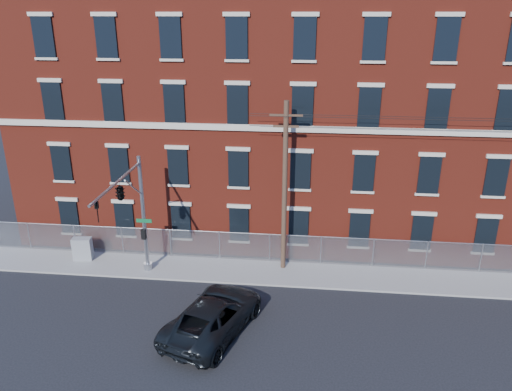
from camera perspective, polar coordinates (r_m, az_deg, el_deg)
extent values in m
plane|color=black|center=(25.47, -2.26, -14.31)|extent=(140.00, 140.00, 0.00)
cube|color=gray|center=(30.75, 22.27, -9.27)|extent=(65.00, 3.00, 0.12)
cube|color=maroon|center=(36.36, 20.32, 8.88)|extent=(55.00, 14.00, 16.00)
cube|color=#BDB39E|center=(29.62, 23.45, 6.65)|extent=(55.00, 0.18, 0.35)
cube|color=black|center=(33.79, -20.80, -2.33)|extent=(1.20, 0.10, 2.20)
cube|color=black|center=(32.64, -21.58, 3.51)|extent=(1.20, 0.10, 2.20)
cube|color=black|center=(31.84, -22.48, 10.05)|extent=(1.20, 0.10, 2.20)
cube|color=black|center=(31.48, -23.39, 16.48)|extent=(1.20, 0.10, 2.20)
cube|color=black|center=(32.32, -14.97, -2.68)|extent=(1.20, 0.10, 2.20)
cube|color=black|center=(31.12, -15.57, 3.43)|extent=(1.20, 0.10, 2.20)
cube|color=black|center=(30.28, -16.26, 10.31)|extent=(1.20, 0.10, 2.20)
cube|color=black|center=(29.90, -16.96, 17.10)|extent=(1.20, 0.10, 2.20)
cube|color=black|center=(31.21, -8.66, -3.03)|extent=(1.20, 0.10, 2.20)
cube|color=black|center=(29.98, -9.03, 3.29)|extent=(1.20, 0.10, 2.20)
cube|color=black|center=(29.10, -9.44, 10.46)|extent=(1.20, 0.10, 2.20)
cube|color=black|center=(28.71, -9.88, 17.54)|extent=(1.20, 0.10, 2.20)
cube|color=black|center=(30.51, -1.97, -3.36)|extent=(1.20, 0.10, 2.20)
cube|color=black|center=(29.25, -2.06, 3.10)|extent=(1.20, 0.10, 2.20)
cube|color=black|center=(28.34, -2.16, 10.45)|extent=(1.20, 0.10, 2.20)
cube|color=black|center=(27.95, -2.26, 17.74)|extent=(1.20, 0.10, 2.20)
cube|color=black|center=(30.24, 4.93, -3.66)|extent=(1.20, 0.10, 2.20)
cube|color=black|center=(28.96, 5.15, 2.86)|extent=(1.20, 0.10, 2.20)
cube|color=black|center=(28.06, 5.39, 10.27)|extent=(1.20, 0.10, 2.20)
cube|color=black|center=(27.65, 5.65, 17.63)|extent=(1.20, 0.10, 2.20)
cube|color=black|center=(30.42, 11.87, -3.90)|extent=(1.20, 0.10, 2.20)
cube|color=black|center=(29.15, 12.38, 2.57)|extent=(1.20, 0.10, 2.20)
cube|color=black|center=(28.24, 12.96, 9.92)|extent=(1.20, 0.10, 2.20)
cube|color=black|center=(27.84, 13.57, 17.21)|extent=(1.20, 0.10, 2.20)
cube|color=black|center=(31.03, 18.63, -4.08)|extent=(1.20, 0.10, 2.20)
cube|color=black|center=(29.78, 19.40, 2.24)|extent=(1.20, 0.10, 2.20)
cube|color=black|center=(28.90, 20.29, 9.41)|extent=(1.20, 0.10, 2.20)
cube|color=black|center=(28.51, 21.20, 16.51)|extent=(1.20, 0.10, 2.20)
cube|color=black|center=(32.05, 25.05, -4.20)|extent=(1.20, 0.10, 2.20)
cube|color=black|center=(30.84, 26.04, 1.91)|extent=(1.20, 0.10, 2.20)
cube|color=black|center=(29.99, 27.16, 8.80)|extent=(1.20, 0.10, 2.20)
cube|color=#A5A8AD|center=(31.42, 21.90, -6.59)|extent=(59.00, 0.02, 1.80)
cylinder|color=#9EA0A5|center=(31.04, 22.11, -5.10)|extent=(59.00, 0.04, 0.04)
cylinder|color=#9EA0A5|center=(34.94, -24.78, -4.28)|extent=(0.06, 0.06, 1.85)
cylinder|color=#9EA0A5|center=(33.48, -20.18, -4.66)|extent=(0.06, 0.06, 1.85)
cylinder|color=#9EA0A5|center=(32.25, -15.21, -5.05)|extent=(0.06, 0.06, 1.85)
cylinder|color=#9EA0A5|center=(31.29, -9.87, -5.42)|extent=(0.06, 0.06, 1.85)
cylinder|color=#9EA0A5|center=(30.61, -4.24, -5.77)|extent=(0.06, 0.06, 1.85)
cylinder|color=#9EA0A5|center=(30.24, 1.59, -6.06)|extent=(0.06, 0.06, 1.85)
cylinder|color=#9EA0A5|center=(30.19, 7.51, -6.30)|extent=(0.06, 0.06, 1.85)
cylinder|color=#9EA0A5|center=(30.45, 13.39, -6.46)|extent=(0.06, 0.06, 1.85)
cylinder|color=#9EA0A5|center=(31.02, 19.12, -6.56)|extent=(0.06, 0.06, 1.85)
cylinder|color=#9EA0A5|center=(31.89, 24.59, -6.60)|extent=(0.06, 0.06, 1.85)
cylinder|color=#9EA0A5|center=(28.95, -12.88, -2.20)|extent=(0.22, 0.22, 7.00)
cylinder|color=#9EA0A5|center=(30.34, -12.39, -7.96)|extent=(0.50, 0.50, 0.40)
cylinder|color=#9EA0A5|center=(25.04, -15.77, 1.51)|extent=(0.14, 6.50, 0.14)
cylinder|color=#9EA0A5|center=(27.16, -14.02, 0.92)|extent=(0.08, 2.18, 1.56)
cube|color=#0C592D|center=(28.92, -12.84, -2.87)|extent=(0.90, 0.03, 0.22)
cube|color=black|center=(29.17, -12.87, -4.39)|extent=(0.25, 0.25, 0.60)
imported|color=black|center=(23.03, -17.91, -1.84)|extent=(0.16, 0.20, 1.00)
imported|color=black|center=(25.43, -15.45, 0.52)|extent=(0.53, 2.48, 1.00)
cylinder|color=#4D3526|center=(27.94, 3.33, 0.76)|extent=(0.28, 0.28, 10.00)
cube|color=#4D3526|center=(26.82, 3.51, 9.24)|extent=(1.80, 0.12, 0.12)
cube|color=#4D3526|center=(26.94, 3.49, 7.99)|extent=(1.40, 0.12, 0.12)
imported|color=black|center=(24.39, -4.93, -13.65)|extent=(4.78, 6.88, 1.75)
cube|color=gray|center=(32.33, -19.43, -5.84)|extent=(1.20, 0.70, 1.42)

